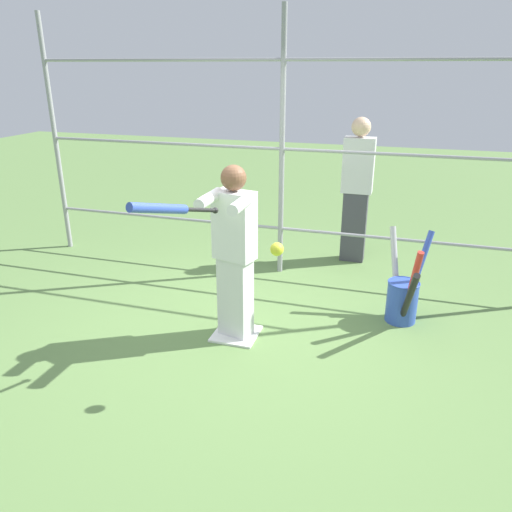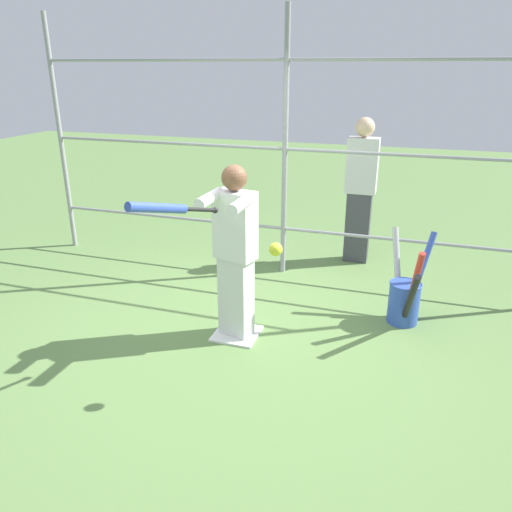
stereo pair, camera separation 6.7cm
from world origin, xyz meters
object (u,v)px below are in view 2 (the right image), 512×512
(baseball_bat_swinging, at_px, (166,208))
(bat_bucket, at_px, (405,298))
(batter, at_px, (235,249))
(softball_in_flight, at_px, (276,249))
(bystander_behind_fence, at_px, (360,189))

(baseball_bat_swinging, relative_size, bat_bucket, 0.89)
(batter, relative_size, bat_bucket, 1.70)
(batter, distance_m, baseball_bat_swinging, 1.07)
(baseball_bat_swinging, relative_size, softball_in_flight, 8.60)
(baseball_bat_swinging, height_order, softball_in_flight, baseball_bat_swinging)
(batter, height_order, softball_in_flight, batter)
(batter, bearing_deg, softball_in_flight, 130.48)
(batter, relative_size, softball_in_flight, 16.40)
(baseball_bat_swinging, distance_m, softball_in_flight, 0.80)
(baseball_bat_swinging, bearing_deg, softball_in_flight, -160.85)
(batter, distance_m, bat_bucket, 1.73)
(baseball_bat_swinging, bearing_deg, bystander_behind_fence, -106.61)
(baseball_bat_swinging, distance_m, bystander_behind_fence, 3.32)
(batter, xyz_separation_m, bystander_behind_fence, (-0.78, -2.26, 0.07))
(bat_bucket, height_order, bystander_behind_fence, bystander_behind_fence)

